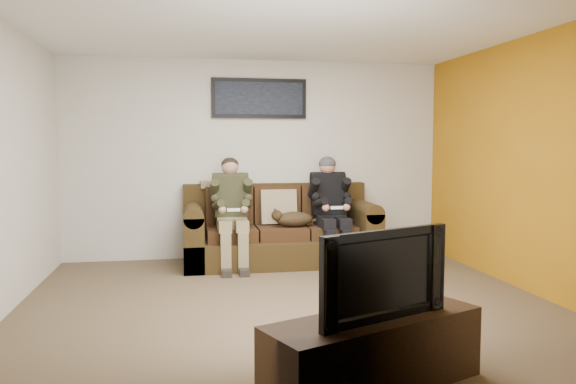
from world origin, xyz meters
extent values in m
plane|color=brown|center=(0.00, 0.00, 0.00)|extent=(5.00, 5.00, 0.00)
plane|color=silver|center=(0.00, 0.00, 2.60)|extent=(5.00, 5.00, 0.00)
plane|color=beige|center=(0.00, 2.25, 1.30)|extent=(5.00, 0.00, 5.00)
plane|color=beige|center=(0.00, -2.25, 1.30)|extent=(5.00, 0.00, 5.00)
plane|color=beige|center=(2.50, 0.00, 1.30)|extent=(0.00, 4.50, 4.50)
plane|color=#B17111|center=(2.49, 0.00, 1.30)|extent=(0.00, 4.50, 4.50)
cube|color=#362610|center=(0.23, 1.75, 0.16)|extent=(2.40, 1.04, 0.33)
cube|color=#362610|center=(0.23, 2.16, 0.66)|extent=(2.40, 0.22, 0.66)
cube|color=#362610|center=(-0.85, 1.75, 0.33)|extent=(0.24, 1.04, 0.66)
cube|color=#362610|center=(1.31, 1.75, 0.33)|extent=(0.24, 1.04, 0.66)
cylinder|color=#362610|center=(-0.85, 1.75, 0.66)|extent=(0.24, 1.04, 0.24)
cylinder|color=#362610|center=(1.31, 1.75, 0.66)|extent=(0.24, 1.04, 0.24)
cube|color=#392211|center=(-0.39, 1.70, 0.40)|extent=(0.60, 0.66, 0.15)
cube|color=#392211|center=(-0.39, 2.01, 0.72)|extent=(0.60, 0.15, 0.48)
cube|color=#392211|center=(0.23, 1.70, 0.40)|extent=(0.60, 0.66, 0.15)
cube|color=#392211|center=(0.23, 2.01, 0.72)|extent=(0.60, 0.15, 0.48)
cube|color=#392211|center=(0.85, 1.70, 0.40)|extent=(0.60, 0.66, 0.15)
cube|color=#392211|center=(0.85, 2.01, 0.72)|extent=(0.60, 0.15, 0.48)
cube|color=#998764|center=(0.23, 1.88, 0.70)|extent=(0.46, 0.22, 0.45)
cube|color=tan|center=(-0.50, 2.14, 0.98)|extent=(0.49, 0.24, 0.09)
cube|color=#8C7D57|center=(-0.39, 1.66, 0.55)|extent=(0.36, 0.30, 0.14)
cube|color=#2D2E1B|center=(-0.39, 1.76, 0.85)|extent=(0.40, 0.30, 0.53)
cylinder|color=#2D2E1B|center=(-0.39, 1.78, 1.06)|extent=(0.44, 0.18, 0.18)
sphere|color=#A4785D|center=(-0.39, 1.80, 1.22)|extent=(0.21, 0.21, 0.21)
cube|color=#8C7D57|center=(-0.49, 1.46, 0.54)|extent=(0.15, 0.42, 0.13)
cube|color=#8C7D57|center=(-0.29, 1.46, 0.54)|extent=(0.15, 0.42, 0.13)
cube|color=#8C7D57|center=(-0.49, 1.26, 0.24)|extent=(0.12, 0.13, 0.48)
cube|color=#8C7D57|center=(-0.29, 1.26, 0.24)|extent=(0.12, 0.13, 0.48)
cube|color=black|center=(-0.49, 1.18, 0.04)|extent=(0.11, 0.26, 0.08)
cube|color=black|center=(-0.29, 1.18, 0.04)|extent=(0.11, 0.26, 0.08)
cylinder|color=#2D2E1B|center=(-0.59, 1.69, 0.95)|extent=(0.11, 0.30, 0.28)
cylinder|color=#2D2E1B|center=(-0.19, 1.69, 0.95)|extent=(0.11, 0.30, 0.28)
cylinder|color=#2D2E1B|center=(-0.56, 1.47, 0.79)|extent=(0.14, 0.32, 0.15)
cylinder|color=#2D2E1B|center=(-0.22, 1.47, 0.79)|extent=(0.14, 0.32, 0.15)
sphere|color=#A4785D|center=(-0.52, 1.35, 0.74)|extent=(0.09, 0.09, 0.09)
sphere|color=#A4785D|center=(-0.26, 1.35, 0.74)|extent=(0.09, 0.09, 0.09)
cube|color=white|center=(-0.39, 1.33, 0.74)|extent=(0.15, 0.04, 0.03)
ellipsoid|color=black|center=(-0.39, 1.82, 1.25)|extent=(0.22, 0.22, 0.17)
cube|color=black|center=(0.85, 1.66, 0.55)|extent=(0.36, 0.30, 0.14)
cube|color=black|center=(0.85, 1.76, 0.85)|extent=(0.40, 0.30, 0.53)
cylinder|color=black|center=(0.85, 1.78, 1.06)|extent=(0.44, 0.18, 0.18)
sphere|color=#A9715E|center=(0.85, 1.80, 1.22)|extent=(0.21, 0.21, 0.21)
cube|color=black|center=(0.75, 1.46, 0.54)|extent=(0.15, 0.42, 0.13)
cube|color=black|center=(0.95, 1.46, 0.54)|extent=(0.15, 0.42, 0.13)
cube|color=black|center=(0.75, 1.26, 0.24)|extent=(0.12, 0.13, 0.48)
cube|color=black|center=(0.95, 1.26, 0.24)|extent=(0.12, 0.13, 0.48)
cube|color=black|center=(0.75, 1.18, 0.04)|extent=(0.11, 0.26, 0.08)
cube|color=black|center=(0.95, 1.18, 0.04)|extent=(0.11, 0.26, 0.08)
cylinder|color=black|center=(0.65, 1.69, 0.95)|extent=(0.11, 0.30, 0.28)
cylinder|color=black|center=(1.05, 1.69, 0.95)|extent=(0.11, 0.30, 0.28)
cylinder|color=black|center=(0.68, 1.47, 0.79)|extent=(0.14, 0.32, 0.15)
cylinder|color=black|center=(1.02, 1.47, 0.79)|extent=(0.14, 0.32, 0.15)
sphere|color=#A9715E|center=(0.72, 1.35, 0.74)|extent=(0.09, 0.09, 0.09)
sphere|color=#A9715E|center=(0.98, 1.35, 0.74)|extent=(0.09, 0.09, 0.09)
cube|color=white|center=(0.85, 1.33, 0.74)|extent=(0.15, 0.04, 0.03)
ellipsoid|color=black|center=(0.85, 1.80, 1.25)|extent=(0.22, 0.22, 0.19)
ellipsoid|color=#422F19|center=(0.38, 1.60, 0.58)|extent=(0.47, 0.26, 0.19)
sphere|color=#422F19|center=(0.16, 1.57, 0.63)|extent=(0.14, 0.14, 0.14)
cone|color=#422F19|center=(0.14, 1.53, 0.70)|extent=(0.04, 0.04, 0.04)
cone|color=#422F19|center=(0.14, 1.60, 0.70)|extent=(0.04, 0.04, 0.04)
cylinder|color=#422F19|center=(0.62, 1.65, 0.54)|extent=(0.26, 0.13, 0.08)
cube|color=black|center=(0.03, 2.22, 2.10)|extent=(1.25, 0.04, 0.52)
cube|color=black|center=(0.03, 2.19, 2.10)|extent=(1.15, 0.01, 0.42)
cube|color=#311F10|center=(0.20, -1.95, 0.23)|extent=(1.50, 0.98, 0.45)
imported|color=black|center=(0.20, -1.95, 0.73)|extent=(0.93, 0.48, 0.55)
camera|label=1|loc=(-0.92, -5.16, 1.51)|focal=35.00mm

